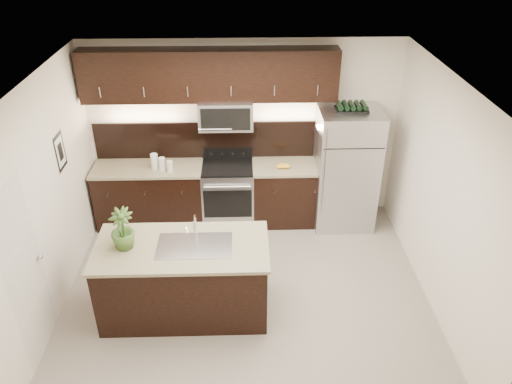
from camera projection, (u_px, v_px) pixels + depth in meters
ground at (247, 293)px, 6.29m from camera, size 4.50×4.50×0.00m
room_walls at (235, 177)px, 5.40m from camera, size 4.52×4.02×2.71m
counter_run at (215, 194)px, 7.50m from camera, size 3.51×0.65×0.94m
upper_fixtures at (212, 83)px, 6.79m from camera, size 3.49×0.40×1.66m
island at (184, 278)px, 5.82m from camera, size 1.96×0.96×0.94m
sink_faucet at (195, 244)px, 5.59m from camera, size 0.84×0.50×0.28m
refrigerator at (345, 169)px, 7.28m from camera, size 0.87×0.78×1.80m
wine_rack at (352, 107)px, 6.80m from camera, size 0.44×0.28×0.10m
plant at (122, 229)px, 5.45m from camera, size 0.33×0.33×0.48m
canisters at (160, 163)px, 7.12m from camera, size 0.32×0.19×0.23m
french_press at (325, 158)px, 7.20m from camera, size 0.12×0.12×0.34m
bananas at (279, 166)px, 7.21m from camera, size 0.20×0.16×0.06m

